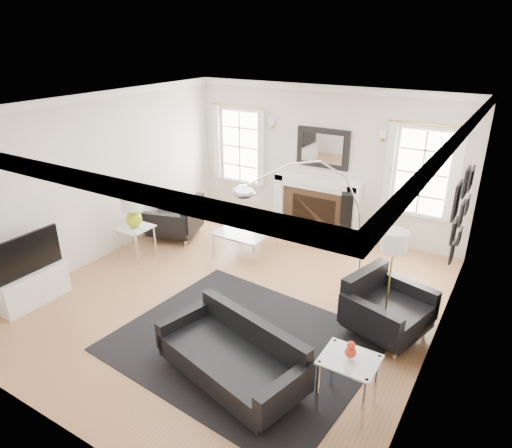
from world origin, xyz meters
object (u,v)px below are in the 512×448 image
Objects in this scene: fireplace at (316,206)px; sofa at (235,356)px; arc_floor_lamp at (305,227)px; gourd_lamp at (133,208)px; coffee_table at (246,231)px; armchair_right at (384,309)px; armchair_left at (178,219)px.

fireplace is 0.89× the size of sofa.
arc_floor_lamp is (0.90, -2.42, 0.65)m from fireplace.
gourd_lamp is 3.12m from arc_floor_lamp.
gourd_lamp is at bearing -140.86° from coffee_table.
armchair_right is 0.54× the size of arc_floor_lamp.
armchair_left is at bearing 86.47° from gourd_lamp.
fireplace is 1.84× the size of coffee_table.
arc_floor_lamp reaches higher than sofa.
sofa is 2.08m from arc_floor_lamp.
sofa is 3.62m from gourd_lamp.
arc_floor_lamp is at bearing 4.28° from gourd_lamp.
armchair_left is 1.97× the size of gourd_lamp.
fireplace is at bearing 110.41° from arc_floor_lamp.
sofa is 2.07× the size of coffee_table.
armchair_right is 1.30× the size of coffee_table.
gourd_lamp reaches higher than fireplace.
gourd_lamp is (-3.16, 1.66, 0.61)m from sofa.
sofa is 2.09m from armchair_right.
armchair_right is at bearing -21.90° from coffee_table.
fireplace is 2.68m from armchair_left.
armchair_left is at bearing 165.11° from arc_floor_lamp.
gourd_lamp is (-0.06, -1.04, 0.55)m from armchair_left.
coffee_table is at bearing 158.10° from armchair_right.
armchair_left is (-2.14, -1.61, -0.17)m from fireplace.
fireplace is 2.66m from arc_floor_lamp.
fireplace is at bearing 37.01° from armchair_left.
fireplace is 2.84× the size of gourd_lamp.
gourd_lamp reaches higher than sofa.
armchair_left is 1.28× the size of coffee_table.
armchair_left is 1.18m from gourd_lamp.
gourd_lamp is at bearing -175.72° from arc_floor_lamp.
fireplace reaches higher than coffee_table.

